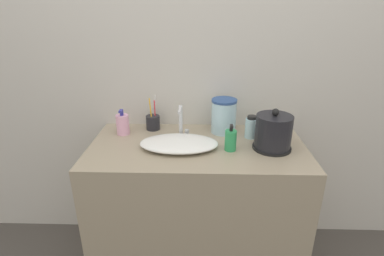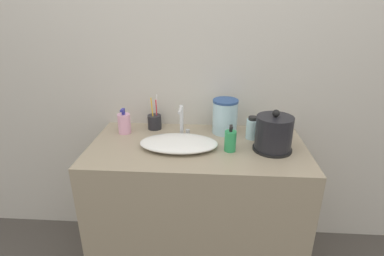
{
  "view_description": "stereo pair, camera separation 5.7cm",
  "coord_description": "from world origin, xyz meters",
  "px_view_note": "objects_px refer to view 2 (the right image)",
  "views": [
    {
      "loc": [
        0.01,
        -1.18,
        1.54
      ],
      "look_at": [
        -0.03,
        0.3,
        0.92
      ],
      "focal_mm": 28.0,
      "sensor_mm": 36.0,
      "label": 1
    },
    {
      "loc": [
        0.07,
        -1.18,
        1.54
      ],
      "look_at": [
        -0.03,
        0.3,
        0.92
      ],
      "focal_mm": 28.0,
      "sensor_mm": 36.0,
      "label": 2
    }
  ],
  "objects_px": {
    "mouthwash_bottle": "(252,128)",
    "water_pitcher": "(225,116)",
    "faucet": "(182,120)",
    "electric_kettle": "(274,134)",
    "toothbrush_cup": "(155,122)",
    "lotion_bottle": "(124,123)",
    "shampoo_bottle": "(230,141)"
  },
  "relations": [
    {
      "from": "mouthwash_bottle",
      "to": "water_pitcher",
      "type": "relative_size",
      "value": 0.64
    },
    {
      "from": "faucet",
      "to": "electric_kettle",
      "type": "distance_m",
      "value": 0.51
    },
    {
      "from": "electric_kettle",
      "to": "water_pitcher",
      "type": "bearing_deg",
      "value": 138.32
    },
    {
      "from": "faucet",
      "to": "electric_kettle",
      "type": "xyz_separation_m",
      "value": [
        0.49,
        -0.14,
        -0.01
      ]
    },
    {
      "from": "mouthwash_bottle",
      "to": "water_pitcher",
      "type": "bearing_deg",
      "value": 153.97
    },
    {
      "from": "faucet",
      "to": "mouthwash_bottle",
      "type": "distance_m",
      "value": 0.4
    },
    {
      "from": "toothbrush_cup",
      "to": "lotion_bottle",
      "type": "bearing_deg",
      "value": -155.43
    },
    {
      "from": "mouthwash_bottle",
      "to": "toothbrush_cup",
      "type": "bearing_deg",
      "value": 169.56
    },
    {
      "from": "faucet",
      "to": "shampoo_bottle",
      "type": "bearing_deg",
      "value": -31.7
    },
    {
      "from": "toothbrush_cup",
      "to": "lotion_bottle",
      "type": "relative_size",
      "value": 1.45
    },
    {
      "from": "electric_kettle",
      "to": "shampoo_bottle",
      "type": "distance_m",
      "value": 0.23
    },
    {
      "from": "mouthwash_bottle",
      "to": "water_pitcher",
      "type": "xyz_separation_m",
      "value": [
        -0.15,
        0.08,
        0.04
      ]
    },
    {
      "from": "electric_kettle",
      "to": "mouthwash_bottle",
      "type": "bearing_deg",
      "value": 122.51
    },
    {
      "from": "faucet",
      "to": "mouthwash_bottle",
      "type": "height_order",
      "value": "faucet"
    },
    {
      "from": "faucet",
      "to": "lotion_bottle",
      "type": "height_order",
      "value": "faucet"
    },
    {
      "from": "shampoo_bottle",
      "to": "toothbrush_cup",
      "type": "bearing_deg",
      "value": 148.5
    },
    {
      "from": "toothbrush_cup",
      "to": "electric_kettle",
      "type": "bearing_deg",
      "value": -20.38
    },
    {
      "from": "lotion_bottle",
      "to": "water_pitcher",
      "type": "xyz_separation_m",
      "value": [
        0.6,
        0.04,
        0.04
      ]
    },
    {
      "from": "toothbrush_cup",
      "to": "water_pitcher",
      "type": "distance_m",
      "value": 0.43
    },
    {
      "from": "toothbrush_cup",
      "to": "shampoo_bottle",
      "type": "relative_size",
      "value": 1.52
    },
    {
      "from": "faucet",
      "to": "shampoo_bottle",
      "type": "distance_m",
      "value": 0.32
    },
    {
      "from": "lotion_bottle",
      "to": "mouthwash_bottle",
      "type": "bearing_deg",
      "value": -2.34
    },
    {
      "from": "toothbrush_cup",
      "to": "faucet",
      "type": "bearing_deg",
      "value": -31.2
    },
    {
      "from": "toothbrush_cup",
      "to": "shampoo_bottle",
      "type": "height_order",
      "value": "toothbrush_cup"
    },
    {
      "from": "lotion_bottle",
      "to": "shampoo_bottle",
      "type": "relative_size",
      "value": 1.05
    },
    {
      "from": "water_pitcher",
      "to": "shampoo_bottle",
      "type": "bearing_deg",
      "value": -85.15
    },
    {
      "from": "electric_kettle",
      "to": "water_pitcher",
      "type": "distance_m",
      "value": 0.33
    },
    {
      "from": "shampoo_bottle",
      "to": "water_pitcher",
      "type": "bearing_deg",
      "value": 94.85
    },
    {
      "from": "mouthwash_bottle",
      "to": "water_pitcher",
      "type": "distance_m",
      "value": 0.18
    },
    {
      "from": "faucet",
      "to": "electric_kettle",
      "type": "height_order",
      "value": "electric_kettle"
    },
    {
      "from": "electric_kettle",
      "to": "lotion_bottle",
      "type": "relative_size",
      "value": 1.46
    },
    {
      "from": "shampoo_bottle",
      "to": "water_pitcher",
      "type": "height_order",
      "value": "water_pitcher"
    }
  ]
}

